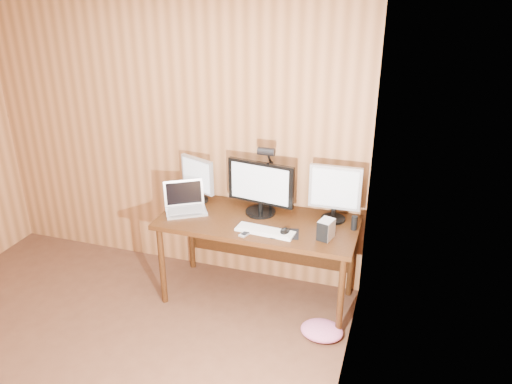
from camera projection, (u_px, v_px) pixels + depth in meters
The scene contains 13 objects.
desk at pixel (260, 230), 4.13m from camera, with size 1.60×0.70×0.75m.
monitor_center at pixel (261, 187), 4.04m from camera, with size 0.57×0.25×0.45m.
monitor_left at pixel (198, 178), 4.27m from camera, with size 0.34×0.17×0.40m.
monitor_right at pixel (335, 192), 3.92m from camera, with size 0.41×0.19×0.46m.
laptop at pixel (185, 203), 4.17m from camera, with size 0.42×0.39×0.24m.
keyboard at pixel (265, 231), 3.82m from camera, with size 0.47×0.18×0.02m.
mousepad at pixel (285, 234), 3.80m from camera, with size 0.21×0.17×0.00m, color black.
mouse at pixel (285, 231), 3.80m from camera, with size 0.07×0.11×0.04m, color black.
hard_drive at pixel (326, 229), 3.71m from camera, with size 0.12×0.16×0.15m.
phone at pixel (245, 234), 3.79m from camera, with size 0.08×0.11×0.01m.
speaker at pixel (354, 223), 3.85m from camera, with size 0.05×0.05×0.11m, color black.
desk_lamp at pixel (268, 168), 4.06m from camera, with size 0.14×0.20×0.60m.
fabric_pile at pixel (322, 331), 3.84m from camera, with size 0.33×0.27×0.10m, color #D26594, non-canonical shape.
Camera 1 is at (2.00, -1.79, 2.57)m, focal length 35.00 mm.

